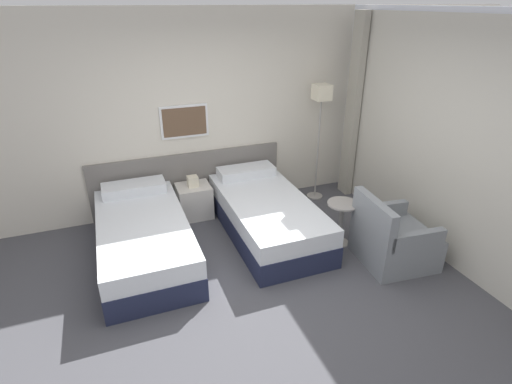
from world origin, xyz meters
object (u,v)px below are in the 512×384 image
(bed_near_door, at_px, (144,237))
(armchair, at_px, (392,241))
(nightstand, at_px, (194,200))
(floor_lamp, at_px, (321,106))
(bed_near_window, at_px, (266,214))
(side_table, at_px, (342,216))

(bed_near_door, height_order, armchair, armchair)
(nightstand, height_order, floor_lamp, floor_lamp)
(bed_near_window, xyz_separation_m, side_table, (0.75, -0.58, 0.13))
(nightstand, relative_size, floor_lamp, 0.35)
(bed_near_window, height_order, nightstand, bed_near_window)
(bed_near_door, xyz_separation_m, floor_lamp, (2.65, 0.70, 1.16))
(nightstand, xyz_separation_m, floor_lamp, (1.87, -0.06, 1.17))
(bed_near_door, height_order, side_table, bed_near_door)
(nightstand, bearing_deg, floor_lamp, -1.82)
(bed_near_window, distance_m, armchair, 1.57)
(bed_near_window, distance_m, floor_lamp, 1.74)
(floor_lamp, height_order, side_table, floor_lamp)
(nightstand, height_order, armchair, armchair)
(floor_lamp, xyz_separation_m, armchair, (0.01, -1.81, -1.15))
(bed_near_door, bearing_deg, armchair, -22.60)
(nightstand, distance_m, floor_lamp, 2.21)
(floor_lamp, bearing_deg, side_table, -105.26)
(nightstand, height_order, side_table, nightstand)
(bed_near_window, bearing_deg, bed_near_door, 180.00)
(bed_near_door, xyz_separation_m, armchair, (2.66, -1.11, 0.01))
(bed_near_door, relative_size, armchair, 2.44)
(side_table, bearing_deg, floor_lamp, 74.74)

